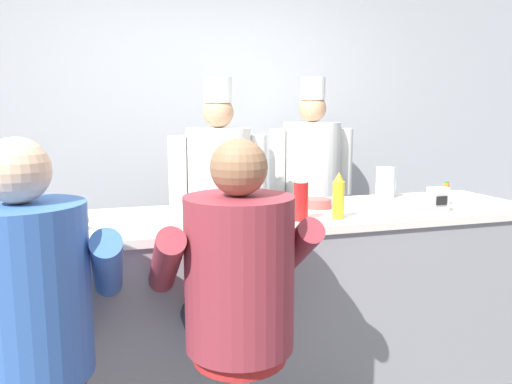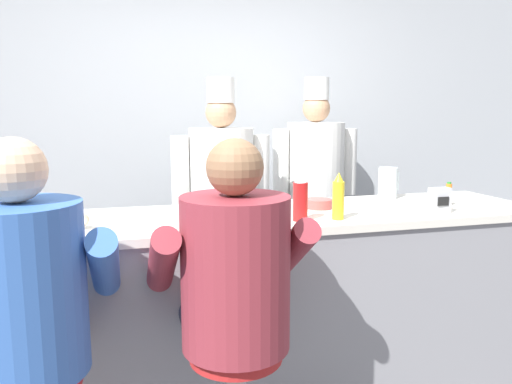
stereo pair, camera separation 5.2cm
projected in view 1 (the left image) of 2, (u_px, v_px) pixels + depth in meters
wall_back at (207, 130)px, 4.07m from camera, size 10.00×0.06×2.70m
diner_counter at (269, 302)px, 2.66m from camera, size 2.98×0.75×0.97m
ketchup_bottle_red at (301, 197)px, 2.39m from camera, size 0.07×0.07×0.24m
mustard_bottle_yellow at (338, 197)px, 2.43m from camera, size 0.06×0.06×0.23m
hot_sauce_bottle_orange at (446, 194)px, 2.80m from camera, size 0.03×0.03×0.13m
water_pitcher_clear at (385, 183)px, 3.04m from camera, size 0.13×0.11×0.19m
breakfast_plate at (226, 217)px, 2.42m from camera, size 0.26×0.26×0.05m
cereal_bowl at (318, 203)px, 2.72m from camera, size 0.15×0.15×0.05m
coffee_mug_tan at (69, 222)px, 2.17m from camera, size 0.14×0.09×0.08m
napkin_dispenser_chrome at (438, 200)px, 2.60m from camera, size 0.10×0.06×0.13m
diner_seated_blue at (28, 301)px, 1.68m from camera, size 0.63×0.62×1.41m
diner_seated_maroon at (237, 282)px, 1.89m from camera, size 0.62×0.61×1.39m
cook_in_whites_near at (219, 194)px, 3.36m from camera, size 0.67×0.43×1.71m
cook_in_whites_far at (311, 181)px, 3.87m from camera, size 0.68×0.44×1.75m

